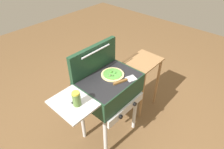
% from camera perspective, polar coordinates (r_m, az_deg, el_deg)
% --- Properties ---
extents(ground_plane, '(8.00, 8.00, 0.00)m').
position_cam_1_polar(ground_plane, '(2.66, -0.75, -16.52)').
color(ground_plane, brown).
extents(grill, '(0.96, 0.53, 0.90)m').
position_cam_1_polar(grill, '(2.08, -1.09, -4.43)').
color(grill, '#193823').
rests_on(grill, ground_plane).
extents(grill_lid_open, '(0.63, 0.08, 0.30)m').
position_cam_1_polar(grill_lid_open, '(2.04, -5.45, 4.75)').
color(grill_lid_open, '#193823').
rests_on(grill_lid_open, grill).
extents(pizza_veggie, '(0.25, 0.25, 0.04)m').
position_cam_1_polar(pizza_veggie, '(2.04, 0.17, 0.08)').
color(pizza_veggie, '#E0C17F').
rests_on(pizza_veggie, grill).
extents(sauce_jar, '(0.07, 0.07, 0.14)m').
position_cam_1_polar(sauce_jar, '(1.70, -10.55, -7.11)').
color(sauce_jar, '#4C6B2D').
rests_on(sauce_jar, grill).
extents(spatula, '(0.26, 0.14, 0.02)m').
position_cam_1_polar(spatula, '(1.97, 3.88, -1.76)').
color(spatula, '#B7BABF').
rests_on(spatula, grill).
extents(prep_table, '(0.44, 0.36, 0.81)m').
position_cam_1_polar(prep_table, '(2.62, 8.93, -0.09)').
color(prep_table, olive).
rests_on(prep_table, ground_plane).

